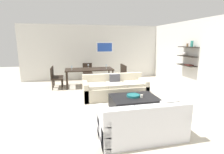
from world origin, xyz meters
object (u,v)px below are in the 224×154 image
wine_glass_left_near (72,67)px  dining_chair_head (88,71)px  dining_table (89,70)px  wine_glass_head (88,65)px  decorative_bowl (133,95)px  wine_glass_right_near (106,66)px  loveseat_white (141,123)px  sofa_beige (115,89)px  coffee_table (134,103)px  dining_chair_left_far (56,75)px  wine_glass_left_far (72,67)px  dining_chair_left_near (55,77)px  dining_chair_right_far (120,72)px  candle_jar (142,96)px  dining_chair_right_near (122,74)px

wine_glass_left_near → dining_chair_head: bearing=52.9°
dining_table → wine_glass_head: 0.43m
decorative_bowl → wine_glass_right_near: size_ratio=2.02×
loveseat_white → wine_glass_head: bearing=97.4°
sofa_beige → coffee_table: (0.26, -1.22, -0.10)m
dining_table → wine_glass_right_near: size_ratio=10.86×
loveseat_white → dining_chair_left_far: (-2.03, 4.54, 0.21)m
decorative_bowl → coffee_table: bearing=-70.8°
dining_table → dining_chair_head: bearing=90.0°
sofa_beige → wine_glass_left_far: size_ratio=14.94×
wine_glass_head → decorative_bowl: bearing=-74.1°
dining_chair_left_far → wine_glass_head: bearing=7.5°
dining_table → loveseat_white: bearing=-81.9°
sofa_beige → dining_chair_left_far: 2.89m
decorative_bowl → dining_chair_left_far: 3.93m
dining_table → dining_chair_left_near: bearing=-171.9°
wine_glass_left_near → wine_glass_right_near: wine_glass_right_near is taller
wine_glass_left_near → wine_glass_right_near: size_ratio=0.85×
dining_table → dining_chair_right_far: 1.44m
sofa_beige → dining_chair_left_near: bearing=143.8°
coffee_table → dining_chair_right_far: 3.22m
candle_jar → dining_chair_left_near: dining_chair_left_near is taller
sofa_beige → decorative_bowl: bearing=-78.3°
dining_chair_left_far → dining_chair_left_near: bearing=-90.0°
candle_jar → dining_chair_left_far: bearing=128.0°
dining_chair_right_far → wine_glass_left_near: wine_glass_left_near is taller
sofa_beige → dining_table: size_ratio=1.07×
wine_glass_left_near → wine_glass_left_far: wine_glass_left_near is taller
decorative_bowl → wine_glass_right_near: 2.87m
loveseat_white → wine_glass_head: wine_glass_head is taller
dining_table → wine_glass_left_near: size_ratio=12.77×
wine_glass_left_far → dining_chair_right_near: bearing=-8.3°
dining_table → wine_glass_left_near: (-0.73, -0.11, 0.18)m
coffee_table → wine_glass_right_near: size_ratio=6.91×
dining_chair_right_far → wine_glass_left_near: (-2.15, -0.31, 0.36)m
candle_jar → dining_chair_left_near: size_ratio=0.09×
loveseat_white → coffee_table: (0.34, 1.36, -0.10)m
wine_glass_head → coffee_table: bearing=-74.1°
wine_glass_left_far → wine_glass_right_near: 1.48m
candle_jar → wine_glass_right_near: (-0.41, 2.96, 0.46)m
sofa_beige → wine_glass_right_near: wine_glass_right_near is taller
wine_glass_head → candle_jar: bearing=-71.7°
loveseat_white → wine_glass_right_near: bearing=88.4°
dining_chair_head → decorative_bowl: bearing=-76.0°
candle_jar → dining_chair_right_near: size_ratio=0.09×
coffee_table → dining_table: dining_table is taller
dining_chair_right_near → dining_chair_right_far: bearing=90.0°
loveseat_white → decorative_bowl: loveseat_white is taller
coffee_table → decorative_bowl: decorative_bowl is taller
sofa_beige → wine_glass_left_near: (-1.43, 1.64, 0.57)m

